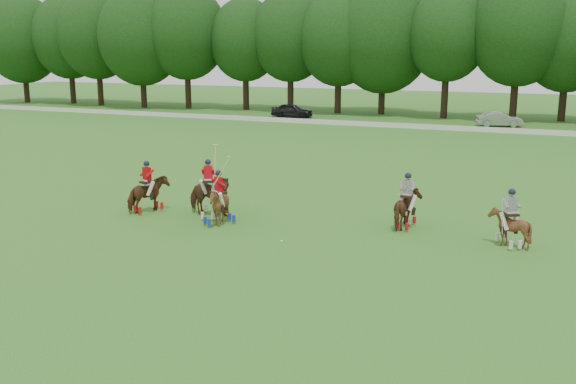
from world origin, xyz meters
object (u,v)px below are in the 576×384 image
at_px(polo_stripe_b, 509,226).
at_px(car_mid, 499,119).
at_px(polo_stripe_a, 407,208).
at_px(polo_red_c, 219,205).
at_px(car_left, 292,110).
at_px(polo_ball, 282,241).
at_px(polo_red_a, 148,194).
at_px(polo_red_b, 209,196).

bearing_deg(polo_stripe_b, car_mid, 95.68).
bearing_deg(polo_stripe_a, polo_red_c, -160.75).
xyz_separation_m(car_left, polo_ball, (16.47, -40.46, -0.68)).
height_order(polo_red_c, polo_stripe_a, polo_red_c).
height_order(polo_stripe_a, polo_stripe_b, polo_stripe_a).
distance_m(polo_stripe_a, polo_ball, 5.36).
bearing_deg(polo_ball, polo_stripe_b, 19.64).
relative_size(car_mid, polo_stripe_a, 1.79).
xyz_separation_m(polo_red_a, polo_red_b, (2.82, 0.37, 0.09)).
height_order(car_mid, polo_red_b, polo_red_b).
bearing_deg(car_left, polo_stripe_a, -158.04).
relative_size(car_mid, polo_ball, 44.54).
relative_size(polo_red_a, polo_ball, 25.20).
distance_m(polo_red_a, polo_stripe_a, 11.08).
xyz_separation_m(polo_red_c, polo_ball, (3.29, -1.25, -0.76)).
bearing_deg(polo_ball, polo_stripe_a, 44.47).
xyz_separation_m(car_mid, polo_stripe_b, (3.75, -37.70, 0.09)).
bearing_deg(polo_red_a, car_left, 103.60).
bearing_deg(polo_stripe_a, polo_ball, -135.53).
height_order(polo_red_c, polo_stripe_b, polo_red_c).
height_order(polo_red_b, polo_stripe_a, polo_red_b).
height_order(car_mid, polo_stripe_b, polo_stripe_b).
height_order(polo_red_a, polo_red_b, polo_red_b).
relative_size(polo_stripe_a, polo_ball, 24.85).
xyz_separation_m(polo_stripe_a, polo_stripe_b, (3.94, -0.96, -0.05)).
xyz_separation_m(polo_red_b, polo_stripe_b, (12.03, 0.56, -0.16)).
relative_size(polo_stripe_b, polo_ball, 23.71).
relative_size(car_left, polo_red_a, 1.88).
distance_m(polo_red_b, polo_ball, 4.92).
distance_m(car_left, polo_stripe_b, 44.80).
xyz_separation_m(car_mid, polo_stripe_a, (-0.19, -36.74, 0.14)).
xyz_separation_m(polo_red_b, polo_red_c, (1.02, -0.95, -0.11)).
relative_size(polo_red_c, polo_stripe_a, 1.25).
bearing_deg(car_left, car_mid, -96.91).
height_order(car_left, polo_stripe_b, polo_stripe_b).
relative_size(car_left, polo_red_b, 1.42).
relative_size(car_mid, polo_red_a, 1.77).
height_order(car_left, polo_red_a, polo_red_a).
bearing_deg(polo_red_c, polo_red_b, 136.97).
xyz_separation_m(polo_red_a, polo_red_c, (3.84, -0.58, -0.01)).
bearing_deg(polo_stripe_b, polo_stripe_a, 166.27).
height_order(polo_red_b, polo_red_c, polo_red_b).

